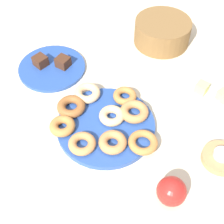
# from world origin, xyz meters

# --- Properties ---
(ground_plane) EXTENTS (2.40, 2.40, 0.00)m
(ground_plane) POSITION_xyz_m (0.00, 0.00, 0.00)
(ground_plane) COLOR beige
(donut_plate) EXTENTS (0.31, 0.31, 0.02)m
(donut_plate) POSITION_xyz_m (0.00, 0.00, 0.01)
(donut_plate) COLOR #284C9E
(donut_plate) RESTS_ON ground_plane
(donut_0) EXTENTS (0.10, 0.10, 0.02)m
(donut_0) POSITION_xyz_m (-0.00, -0.11, 0.03)
(donut_0) COLOR #C6844C
(donut_0) RESTS_ON donut_plate
(donut_1) EXTENTS (0.11, 0.11, 0.03)m
(donut_1) POSITION_xyz_m (-0.00, 0.03, 0.03)
(donut_1) COLOR #EABC84
(donut_1) RESTS_ON donut_plate
(donut_2) EXTENTS (0.08, 0.08, 0.03)m
(donut_2) POSITION_xyz_m (-0.09, -0.10, 0.03)
(donut_2) COLOR #BC7A3D
(donut_2) RESTS_ON donut_plate
(donut_3) EXTENTS (0.10, 0.10, 0.02)m
(donut_3) POSITION_xyz_m (0.13, 0.01, 0.03)
(donut_3) COLOR #BC7A3D
(donut_3) RESTS_ON donut_plate
(donut_4) EXTENTS (0.12, 0.12, 0.03)m
(donut_4) POSITION_xyz_m (-0.12, 0.05, 0.03)
(donut_4) COLOR #EABC84
(donut_4) RESTS_ON donut_plate
(donut_5) EXTENTS (0.12, 0.12, 0.03)m
(donut_5) POSITION_xyz_m (0.04, 0.09, 0.03)
(donut_5) COLOR #C6844C
(donut_5) RESTS_ON donut_plate
(donut_6) EXTENTS (0.12, 0.12, 0.03)m
(donut_6) POSITION_xyz_m (-0.12, -0.03, 0.03)
(donut_6) COLOR #995B2D
(donut_6) RESTS_ON donut_plate
(donut_7) EXTENTS (0.11, 0.11, 0.03)m
(donut_7) POSITION_xyz_m (0.07, -0.05, 0.03)
(donut_7) COLOR #C6844C
(donut_7) RESTS_ON donut_plate
(donut_8) EXTENTS (0.10, 0.10, 0.02)m
(donut_8) POSITION_xyz_m (-0.02, 0.12, 0.03)
(donut_8) COLOR #BC7A3D
(donut_8) RESTS_ON donut_plate
(cake_plate) EXTENTS (0.24, 0.24, 0.01)m
(cake_plate) POSITION_xyz_m (-0.33, 0.08, 0.01)
(cake_plate) COLOR #284C9E
(cake_plate) RESTS_ON ground_plane
(brownie_near) EXTENTS (0.05, 0.05, 0.04)m
(brownie_near) POSITION_xyz_m (-0.36, 0.06, 0.03)
(brownie_near) COLOR #472819
(brownie_near) RESTS_ON cake_plate
(brownie_far) EXTENTS (0.05, 0.05, 0.04)m
(brownie_far) POSITION_xyz_m (-0.30, 0.11, 0.03)
(brownie_far) COLOR #472819
(brownie_far) RESTS_ON cake_plate
(candle_holder) EXTENTS (0.11, 0.11, 0.02)m
(candle_holder) POSITION_xyz_m (0.33, 0.12, 0.01)
(candle_holder) COLOR tan
(candle_holder) RESTS_ON ground_plane
(tealight) EXTENTS (0.05, 0.05, 0.02)m
(tealight) POSITION_xyz_m (0.33, 0.12, 0.03)
(tealight) COLOR silver
(tealight) RESTS_ON candle_holder
(basket) EXTENTS (0.22, 0.22, 0.09)m
(basket) POSITION_xyz_m (-0.11, 0.47, 0.05)
(basket) COLOR brown
(basket) RESTS_ON ground_plane
(fruit_bowl) EXTENTS (0.20, 0.20, 0.04)m
(fruit_bowl) POSITION_xyz_m (0.20, 0.29, 0.02)
(fruit_bowl) COLOR silver
(fruit_bowl) RESTS_ON ground_plane
(melon_chunk_left) EXTENTS (0.04, 0.04, 0.04)m
(melon_chunk_left) POSITION_xyz_m (0.16, 0.29, 0.06)
(melon_chunk_left) COLOR #DBD67A
(melon_chunk_left) RESTS_ON fruit_bowl
(melon_chunk_right) EXTENTS (0.04, 0.04, 0.04)m
(melon_chunk_right) POSITION_xyz_m (0.23, 0.30, 0.06)
(melon_chunk_right) COLOR #DBD67A
(melon_chunk_right) RESTS_ON fruit_bowl
(apple) EXTENTS (0.08, 0.08, 0.08)m
(apple) POSITION_xyz_m (0.28, -0.07, 0.04)
(apple) COLOR red
(apple) RESTS_ON ground_plane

